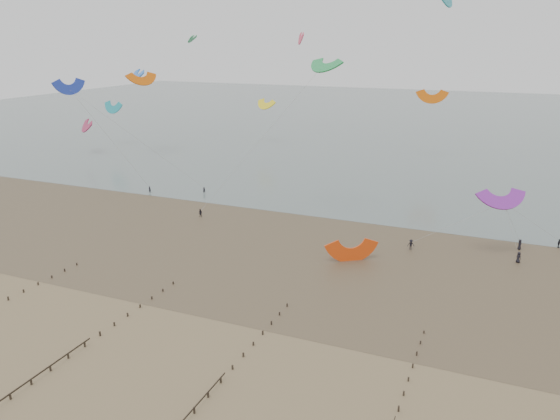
% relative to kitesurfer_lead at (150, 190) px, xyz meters
% --- Properties ---
extents(ground, '(500.00, 500.00, 0.00)m').
position_rel_kitesurfer_lead_xyz_m(ground, '(46.75, -51.98, -0.79)').
color(ground, brown).
rests_on(ground, ground).
extents(sea_and_shore, '(500.00, 665.00, 0.03)m').
position_rel_kitesurfer_lead_xyz_m(sea_and_shore, '(42.67, -17.58, -0.78)').
color(sea_and_shore, '#475654').
rests_on(sea_and_shore, ground).
extents(kitesurfer_lead, '(0.60, 0.42, 1.58)m').
position_rel_kitesurfer_lead_xyz_m(kitesurfer_lead, '(0.00, 0.00, 0.00)').
color(kitesurfer_lead, black).
rests_on(kitesurfer_lead, ground).
extents(kitesurfers, '(96.28, 21.60, 1.84)m').
position_rel_kitesurfer_lead_xyz_m(kitesurfers, '(75.45, -4.80, 0.09)').
color(kitesurfers, black).
rests_on(kitesurfers, ground).
extents(grounded_kite, '(9.37, 8.92, 4.07)m').
position_rel_kitesurfer_lead_xyz_m(grounded_kite, '(54.38, -21.33, -0.79)').
color(grounded_kite, '#E0400E').
rests_on(grounded_kite, ground).
extents(kites_airborne, '(203.31, 118.70, 38.87)m').
position_rel_kitesurfer_lead_xyz_m(kites_airborne, '(31.54, 40.46, 19.05)').
color(kites_airborne, blue).
rests_on(kites_airborne, ground).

